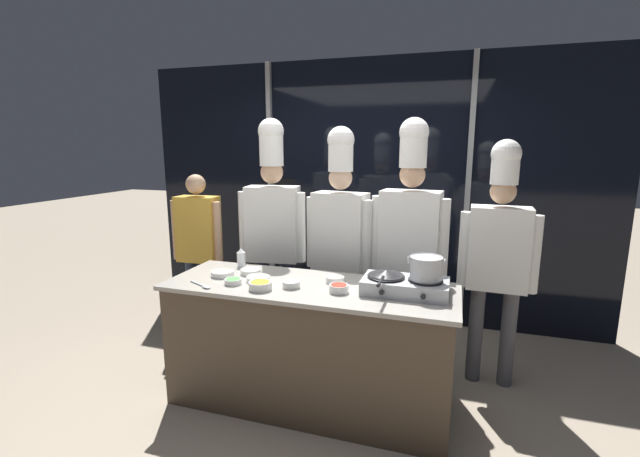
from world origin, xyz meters
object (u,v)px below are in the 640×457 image
Objects in this scene: squeeze_bottle_clear at (241,258)px; chef_line at (410,232)px; portable_stove at (405,286)px; stock_pot at (426,268)px; prep_bowl_garlic at (258,278)px; prep_bowl_scallions at (233,281)px; frying_pan at (386,273)px; prep_bowl_shrimp at (335,279)px; prep_bowl_carrots at (260,285)px; prep_bowl_chili_flakes at (339,288)px; person_guest at (199,240)px; chef_head at (273,221)px; prep_bowl_ginger at (222,273)px; chef_pastry at (499,248)px; chef_sous at (340,230)px; prep_bowl_bean_sprouts at (291,284)px; serving_spoon_solid at (204,286)px; prep_bowl_rice at (250,271)px.

chef_line is (1.26, 0.43, 0.21)m from squeeze_bottle_clear.
stock_pot is (0.13, 0.00, 0.13)m from portable_stove.
prep_bowl_scallions is at bearing -141.55° from prep_bowl_garlic.
portable_stove is at bearing 8.34° from prep_bowl_scallions.
squeeze_bottle_clear reaches higher than frying_pan.
squeeze_bottle_clear is 0.83m from prep_bowl_shrimp.
prep_bowl_carrots is at bearing -146.20° from prep_bowl_shrimp.
person_guest is at bearing 152.84° from prep_bowl_chili_flakes.
prep_bowl_scallions is at bearing -175.34° from prep_bowl_chili_flakes.
chef_head reaches higher than prep_bowl_carrots.
prep_bowl_ginger is 0.44m from prep_bowl_carrots.
prep_bowl_garlic is 1.79m from chef_pastry.
stock_pot is 1.02m from chef_sous.
prep_bowl_bean_sprouts is at bearing -31.62° from squeeze_bottle_clear.
serving_spoon_solid is (-0.90, -0.17, -0.02)m from prep_bowl_chili_flakes.
prep_bowl_chili_flakes is (-0.29, -0.10, -0.10)m from frying_pan.
prep_bowl_shrimp is (-0.62, 0.08, -0.16)m from stock_pot.
stock_pot is at bearing 110.13° from chef_line.
stock_pot is 1.29m from prep_bowl_rice.
chef_line reaches higher than frying_pan.
serving_spoon_solid is at bearing 42.19° from chef_line.
chef_pastry reaches higher than squeeze_bottle_clear.
stock_pot is at bearing 7.39° from prep_bowl_bean_sprouts.
prep_bowl_bean_sprouts is 0.08× the size of person_guest.
chef_sous is (0.53, 0.85, 0.23)m from prep_bowl_scallions.
chef_head reaches higher than chef_line.
prep_bowl_chili_flakes is 0.86× the size of prep_bowl_rice.
prep_bowl_carrots is at bearing -166.97° from portable_stove.
chef_line is at bearing 36.73° from prep_bowl_garlic.
prep_bowl_rice is 0.83m from chef_sous.
chef_head reaches higher than chef_pastry.
prep_bowl_chili_flakes is at bearing -165.28° from portable_stove.
chef_pastry is at bearing 29.79° from prep_bowl_carrots.
stock_pot is 0.82m from chef_pastry.
squeeze_bottle_clear is at bearing 168.72° from frying_pan.
chef_sous reaches higher than prep_bowl_shrimp.
prep_bowl_chili_flakes is at bearing 70.06° from chef_line.
squeeze_bottle_clear is 0.10× the size of person_guest.
prep_bowl_chili_flakes is at bearing 126.24° from chef_head.
portable_stove is at bearing -10.00° from squeeze_bottle_clear.
prep_bowl_bean_sprouts is (-0.87, -0.11, -0.16)m from stock_pot.
prep_bowl_garlic is at bearing -5.93° from prep_bowl_ginger.
prep_bowl_garlic is 1.25m from person_guest.
prep_bowl_bean_sprouts is at bearing 89.57° from chef_sous.
prep_bowl_garlic is (-1.15, -0.06, -0.16)m from stock_pot.
prep_bowl_rice is at bearing 88.36° from prep_bowl_scallions.
person_guest reaches higher than prep_bowl_carrots.
prep_bowl_bean_sprouts is at bearing -179.33° from prep_bowl_chili_flakes.
prep_bowl_shrimp is 0.71m from prep_bowl_scallions.
chef_line is at bearing 48.02° from prep_bowl_bean_sprouts.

